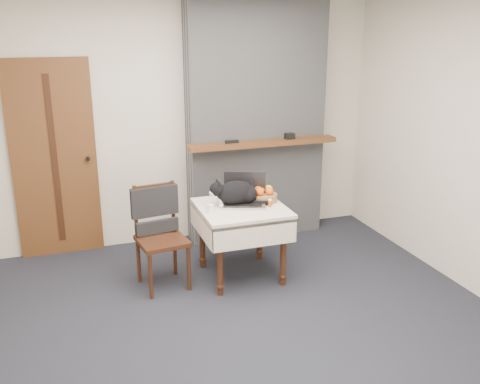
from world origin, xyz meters
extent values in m
plane|color=black|center=(0.00, 0.00, 0.00)|extent=(4.50, 4.50, 0.00)
cube|color=beige|center=(0.00, 2.00, 1.30)|extent=(4.50, 0.02, 2.60)
cube|color=brown|center=(-1.20, 1.98, 1.00)|extent=(0.82, 0.05, 2.00)
cube|color=#311B0D|center=(-1.20, 1.95, 1.00)|extent=(0.06, 0.01, 1.70)
cylinder|color=black|center=(-0.88, 1.93, 1.00)|extent=(0.04, 0.06, 0.04)
cube|color=gray|center=(0.90, 1.85, 1.30)|extent=(1.50, 0.30, 2.60)
cube|color=brown|center=(0.90, 1.61, 1.10)|extent=(1.62, 0.18, 0.05)
cube|color=black|center=(0.55, 1.61, 1.14)|extent=(0.14, 0.04, 0.03)
cube|color=black|center=(1.20, 1.61, 1.16)|extent=(0.10, 0.07, 0.06)
cylinder|color=#311B0D|center=(0.10, 0.55, 0.32)|extent=(0.06, 0.06, 0.64)
sphere|color=#311B0D|center=(0.10, 0.55, 0.08)|extent=(0.07, 0.07, 0.07)
cylinder|color=#311B0D|center=(0.70, 0.55, 0.32)|extent=(0.06, 0.06, 0.64)
sphere|color=#311B0D|center=(0.70, 0.55, 0.08)|extent=(0.07, 0.07, 0.07)
cylinder|color=#311B0D|center=(0.10, 1.15, 0.32)|extent=(0.06, 0.06, 0.64)
sphere|color=#311B0D|center=(0.10, 1.15, 0.08)|extent=(0.07, 0.07, 0.07)
cylinder|color=#311B0D|center=(0.70, 1.15, 0.32)|extent=(0.06, 0.06, 0.64)
sphere|color=#311B0D|center=(0.70, 1.15, 0.08)|extent=(0.07, 0.07, 0.07)
cube|color=beige|center=(0.40, 0.85, 0.67)|extent=(0.78, 0.78, 0.06)
cube|color=beige|center=(0.40, 0.47, 0.56)|extent=(0.78, 0.01, 0.22)
cube|color=beige|center=(0.40, 1.24, 0.56)|extent=(0.78, 0.01, 0.22)
cube|color=beige|center=(0.01, 0.85, 0.56)|extent=(0.01, 0.78, 0.22)
cube|color=beige|center=(0.78, 0.85, 0.56)|extent=(0.01, 0.78, 0.22)
cube|color=#B7B7BC|center=(0.43, 0.86, 0.71)|extent=(0.46, 0.39, 0.02)
cube|color=black|center=(0.43, 0.86, 0.73)|extent=(0.37, 0.29, 0.00)
cube|color=black|center=(0.48, 1.01, 0.86)|extent=(0.39, 0.20, 0.27)
cube|color=#9FBEE9|center=(0.48, 1.01, 0.86)|extent=(0.36, 0.18, 0.24)
ellipsoid|color=black|center=(0.36, 0.91, 0.81)|extent=(0.36, 0.21, 0.23)
ellipsoid|color=black|center=(0.47, 0.91, 0.79)|extent=(0.19, 0.21, 0.19)
sphere|color=black|center=(0.18, 0.92, 0.87)|extent=(0.13, 0.13, 0.13)
ellipsoid|color=white|center=(0.14, 0.92, 0.84)|extent=(0.06, 0.07, 0.06)
ellipsoid|color=white|center=(0.21, 0.92, 0.77)|extent=(0.06, 0.08, 0.09)
cone|color=black|center=(0.19, 0.88, 0.93)|extent=(0.04, 0.05, 0.05)
cone|color=black|center=(0.19, 0.95, 0.93)|extent=(0.04, 0.05, 0.05)
cylinder|color=black|center=(0.54, 0.83, 0.73)|extent=(0.20, 0.11, 0.04)
sphere|color=white|center=(0.21, 0.87, 0.72)|extent=(0.04, 0.04, 0.04)
sphere|color=white|center=(0.21, 0.96, 0.72)|extent=(0.04, 0.04, 0.04)
cylinder|color=white|center=(0.08, 0.78, 0.74)|extent=(0.06, 0.06, 0.07)
cylinder|color=#9C4F13|center=(0.64, 0.76, 0.73)|extent=(0.03, 0.03, 0.06)
cylinder|color=white|center=(0.64, 0.76, 0.77)|extent=(0.04, 0.04, 0.01)
cylinder|color=#955D3C|center=(0.65, 0.93, 0.74)|extent=(0.25, 0.25, 0.07)
sphere|color=#FF6215|center=(0.60, 0.90, 0.81)|extent=(0.07, 0.07, 0.07)
sphere|color=#FF6215|center=(0.69, 0.89, 0.81)|extent=(0.07, 0.07, 0.07)
sphere|color=#FF6215|center=(0.65, 0.98, 0.81)|extent=(0.07, 0.07, 0.07)
sphere|color=#F5F828|center=(0.71, 0.96, 0.81)|extent=(0.07, 0.07, 0.07)
sphere|color=#FF6215|center=(0.61, 0.97, 0.81)|extent=(0.07, 0.07, 0.07)
cube|color=black|center=(0.60, 0.86, 0.70)|extent=(0.13, 0.04, 0.01)
cube|color=#311B0D|center=(-0.35, 0.88, 0.44)|extent=(0.47, 0.47, 0.04)
cylinder|color=#311B0D|center=(-0.50, 0.68, 0.22)|extent=(0.04, 0.04, 0.44)
cylinder|color=#311B0D|center=(-0.14, 0.73, 0.22)|extent=(0.04, 0.04, 0.44)
cylinder|color=#311B0D|center=(-0.55, 1.03, 0.22)|extent=(0.04, 0.04, 0.44)
cylinder|color=#311B0D|center=(-0.19, 1.08, 0.22)|extent=(0.04, 0.04, 0.44)
cylinder|color=#311B0D|center=(-0.55, 1.03, 0.69)|extent=(0.04, 0.04, 0.49)
cylinder|color=#311B0D|center=(-0.19, 1.08, 0.69)|extent=(0.04, 0.04, 0.49)
cube|color=#311B0D|center=(-0.37, 1.06, 0.79)|extent=(0.36, 0.08, 0.28)
cube|color=black|center=(-0.37, 1.05, 0.77)|extent=(0.44, 0.12, 0.28)
camera|label=1|loc=(-1.11, -3.53, 2.31)|focal=40.00mm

